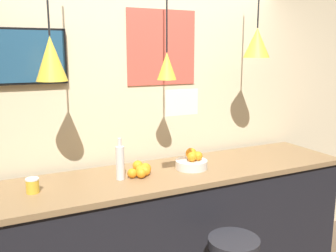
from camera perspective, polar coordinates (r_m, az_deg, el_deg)
name	(u,v)px	position (r m, az deg, el deg)	size (l,w,h in m)	color
back_wall	(144,114)	(3.13, -3.62, 1.84)	(8.00, 0.06, 2.90)	beige
service_counter	(168,238)	(3.03, 0.00, -16.69)	(2.94, 0.68, 1.08)	black
fruit_bowl	(192,161)	(2.89, 3.65, -5.34)	(0.25, 0.25, 0.15)	beige
orange_pile	(141,170)	(2.74, -4.07, -6.70)	(0.20, 0.25, 0.08)	orange
juice_bottle	(120,162)	(2.64, -7.31, -5.47)	(0.06, 0.06, 0.30)	silver
spread_jar	(33,186)	(2.55, -19.94, -8.53)	(0.08, 0.08, 0.10)	gold
pendant_lamp_left	(51,58)	(2.46, -17.42, 9.87)	(0.19, 0.19, 1.02)	black
pendant_lamp_middle	(167,64)	(2.70, -0.18, 9.40)	(0.14, 0.14, 1.04)	black
pendant_lamp_right	(257,42)	(3.13, 13.39, 12.28)	(0.21, 0.21, 0.89)	black
mounted_tv	(22,57)	(2.82, -21.34, 9.83)	(0.60, 0.04, 0.39)	black
hanging_menu_board	(182,102)	(2.45, 2.10, 3.62)	(0.24, 0.01, 0.17)	white
wall_poster	(162,48)	(3.12, -0.94, 11.86)	(0.61, 0.01, 0.61)	#C64C3D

